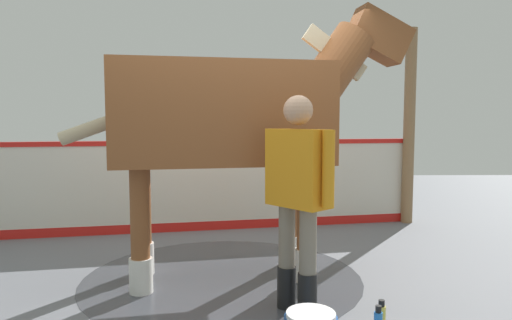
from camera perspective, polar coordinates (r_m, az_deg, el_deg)
The scene contains 7 objects.
ground_plane at distance 4.44m, azimuth -2.58°, elevation -14.69°, with size 16.00×16.00×0.02m, color slate.
wet_patch at distance 4.53m, azimuth -4.12°, elevation -14.13°, with size 2.60×2.60×0.00m, color #42444C.
barrier_wall at distance 6.26m, azimuth -6.31°, elevation -3.51°, with size 1.12×5.80×1.21m.
roof_post_near at distance 6.97m, azimuth 18.26°, elevation 3.90°, with size 0.16×0.16×2.76m, color olive.
horse at distance 4.29m, azimuth -2.76°, elevation 5.12°, with size 1.23×3.24×2.56m.
handler at distance 3.54m, azimuth 5.12°, elevation -3.55°, with size 0.52×0.49×1.67m.
bottle_shampoo at distance 3.50m, azimuth 15.10°, elevation -18.29°, with size 0.06×0.06×0.25m.
Camera 1 is at (4.18, 0.12, 1.49)m, focal length 32.63 mm.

